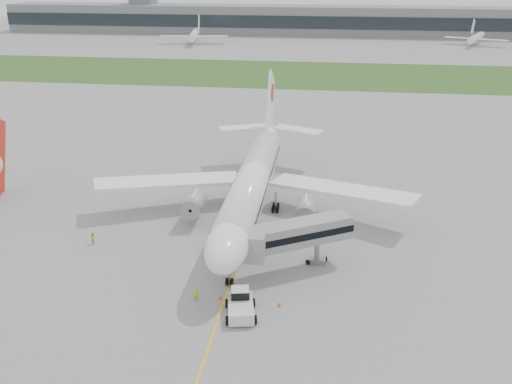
# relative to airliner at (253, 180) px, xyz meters

# --- Properties ---
(ground) EXTENTS (600.00, 600.00, 0.00)m
(ground) POSITION_rel_airliner_xyz_m (0.00, -4.87, -5.66)
(ground) COLOR #97979A
(ground) RESTS_ON ground
(apron_markings) EXTENTS (70.00, 70.00, 0.04)m
(apron_markings) POSITION_rel_airliner_xyz_m (0.00, -9.87, -5.66)
(apron_markings) COLOR yellow
(apron_markings) RESTS_ON ground
(grass_strip) EXTENTS (600.00, 50.00, 0.02)m
(grass_strip) POSITION_rel_airliner_xyz_m (0.00, 115.13, -5.65)
(grass_strip) COLOR #26511E
(grass_strip) RESTS_ON ground
(terminal_building) EXTENTS (320.00, 22.30, 14.00)m
(terminal_building) POSITION_rel_airliner_xyz_m (0.00, 225.00, 1.34)
(terminal_building) COLOR gray
(terminal_building) RESTS_ON ground
(control_tower) EXTENTS (12.00, 12.00, 56.00)m
(control_tower) POSITION_rel_airliner_xyz_m (-90.00, 227.13, -5.66)
(control_tower) COLOR gray
(control_tower) RESTS_ON ground
(airliner) EXTENTS (48.13, 53.95, 17.88)m
(airliner) POSITION_rel_airliner_xyz_m (0.00, 0.00, 0.00)
(airliner) COLOR white
(airliner) RESTS_ON ground
(pushback_tug) EXTENTS (4.04, 5.29, 2.48)m
(pushback_tug) POSITION_rel_airliner_xyz_m (2.23, -25.43, -4.52)
(pushback_tug) COLOR silver
(pushback_tug) RESTS_ON ground
(jet_bridge) EXTENTS (13.21, 10.37, 6.61)m
(jet_bridge) POSITION_rel_airliner_xyz_m (7.08, -15.58, -0.77)
(jet_bridge) COLOR gray
(jet_bridge) RESTS_ON ground
(safety_cone_left) EXTENTS (0.41, 0.41, 0.56)m
(safety_cone_left) POSITION_rel_airliner_xyz_m (-0.50, -23.00, -5.38)
(safety_cone_left) COLOR #FF540D
(safety_cone_left) RESTS_ON ground
(safety_cone_right) EXTENTS (0.40, 0.40, 0.55)m
(safety_cone_right) POSITION_rel_airliner_xyz_m (6.26, -23.54, -5.38)
(safety_cone_right) COLOR #FF540D
(safety_cone_right) RESTS_ON ground
(ground_crew_near) EXTENTS (0.64, 0.44, 1.69)m
(ground_crew_near) POSITION_rel_airliner_xyz_m (-3.13, -23.73, -4.82)
(ground_crew_near) COLOR gold
(ground_crew_near) RESTS_ON ground
(ground_crew_far) EXTENTS (0.70, 0.86, 1.65)m
(ground_crew_far) POSITION_rel_airliner_xyz_m (-20.01, -11.91, -4.83)
(ground_crew_far) COLOR #BCE225
(ground_crew_far) RESTS_ON ground
(distant_aircraft_left) EXTENTS (34.30, 31.29, 11.68)m
(distant_aircraft_left) POSITION_rel_airliner_xyz_m (-52.57, 182.79, -5.66)
(distant_aircraft_left) COLOR white
(distant_aircraft_left) RESTS_ON ground
(distant_aircraft_right) EXTENTS (34.06, 32.36, 10.31)m
(distant_aircraft_right) POSITION_rel_airliner_xyz_m (73.12, 193.83, -5.66)
(distant_aircraft_right) COLOR white
(distant_aircraft_right) RESTS_ON ground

